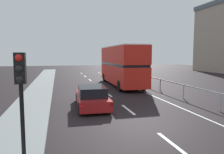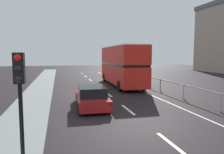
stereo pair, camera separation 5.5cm
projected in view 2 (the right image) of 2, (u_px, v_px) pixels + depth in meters
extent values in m
cube|color=black|center=(149.00, 127.00, 10.08)|extent=(75.86, 120.00, 0.10)
cube|color=gray|center=(15.00, 136.00, 8.66)|extent=(2.44, 80.00, 0.14)
cube|color=silver|center=(172.00, 145.00, 7.97)|extent=(0.16, 2.43, 0.01)
cube|color=silver|center=(128.00, 110.00, 13.08)|extent=(0.16, 2.43, 0.01)
cube|color=silver|center=(108.00, 94.00, 18.20)|extent=(0.16, 2.43, 0.01)
cube|color=silver|center=(97.00, 86.00, 23.32)|extent=(0.16, 2.43, 0.01)
cube|color=silver|center=(90.00, 80.00, 28.43)|extent=(0.16, 2.43, 0.01)
cube|color=silver|center=(85.00, 76.00, 33.55)|extent=(0.16, 2.43, 0.01)
cube|color=silver|center=(82.00, 73.00, 38.67)|extent=(0.16, 2.43, 0.01)
cube|color=silver|center=(143.00, 91.00, 19.57)|extent=(0.12, 46.00, 0.01)
cube|color=#AFB2B9|center=(161.00, 79.00, 19.89)|extent=(0.08, 42.00, 0.08)
cylinder|color=#AFB2B9|center=(220.00, 103.00, 12.57)|extent=(0.10, 0.10, 1.06)
cylinder|color=#AFB2B9|center=(184.00, 92.00, 16.26)|extent=(0.10, 0.10, 1.06)
cylinder|color=#AFB2B9|center=(160.00, 85.00, 19.94)|extent=(0.10, 0.10, 1.06)
cylinder|color=#AFB2B9|center=(144.00, 80.00, 23.63)|extent=(0.10, 0.10, 1.06)
cylinder|color=#AFB2B9|center=(133.00, 77.00, 27.31)|extent=(0.10, 0.10, 1.06)
cylinder|color=#AFB2B9|center=(124.00, 74.00, 30.99)|extent=(0.10, 0.10, 1.06)
cylinder|color=#AFB2B9|center=(117.00, 72.00, 34.68)|extent=(0.10, 0.10, 1.06)
cylinder|color=#AFB2B9|center=(111.00, 71.00, 38.36)|extent=(0.10, 0.10, 1.06)
cube|color=red|center=(122.00, 74.00, 23.29)|extent=(2.74, 10.52, 1.88)
cube|color=black|center=(122.00, 64.00, 23.18)|extent=(2.75, 10.10, 0.24)
cube|color=red|center=(122.00, 55.00, 23.08)|extent=(2.74, 10.52, 1.70)
cube|color=beige|center=(122.00, 47.00, 22.99)|extent=(2.68, 10.31, 0.10)
cube|color=black|center=(111.00, 70.00, 28.34)|extent=(2.25, 0.09, 1.32)
cube|color=yellow|center=(111.00, 52.00, 28.10)|extent=(1.50, 0.07, 0.28)
cylinder|color=black|center=(105.00, 78.00, 26.84)|extent=(0.30, 1.01, 1.00)
cylinder|color=black|center=(122.00, 77.00, 27.34)|extent=(0.30, 1.01, 1.00)
cylinder|color=black|center=(120.00, 86.00, 19.60)|extent=(0.30, 1.01, 1.00)
cylinder|color=black|center=(143.00, 85.00, 20.10)|extent=(0.30, 1.01, 1.00)
cube|color=maroon|center=(91.00, 99.00, 13.72)|extent=(2.01, 4.64, 0.61)
cube|color=black|center=(92.00, 91.00, 13.43)|extent=(1.71, 2.58, 0.59)
cube|color=red|center=(81.00, 106.00, 11.34)|extent=(0.16, 0.07, 0.12)
cube|color=red|center=(111.00, 104.00, 11.67)|extent=(0.16, 0.07, 0.12)
cylinder|color=black|center=(77.00, 98.00, 15.11)|extent=(0.22, 0.65, 0.64)
cylinder|color=black|center=(101.00, 97.00, 15.45)|extent=(0.22, 0.65, 0.64)
cylinder|color=black|center=(80.00, 109.00, 12.02)|extent=(0.22, 0.65, 0.64)
cylinder|color=black|center=(109.00, 107.00, 12.36)|extent=(0.22, 0.65, 0.64)
cylinder|color=black|center=(21.00, 108.00, 6.30)|extent=(0.12, 0.12, 3.26)
cube|color=black|center=(19.00, 68.00, 6.18)|extent=(0.30, 0.30, 0.90)
sphere|color=red|center=(17.00, 58.00, 5.98)|extent=(0.20, 0.20, 0.20)
sphere|color=black|center=(18.00, 69.00, 6.01)|extent=(0.20, 0.20, 0.20)
sphere|color=black|center=(18.00, 79.00, 6.04)|extent=(0.20, 0.20, 0.20)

